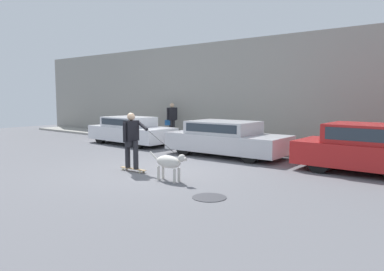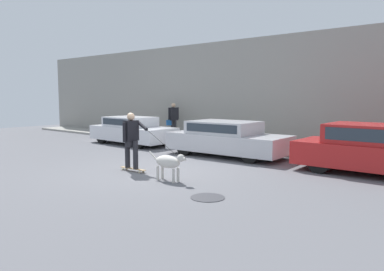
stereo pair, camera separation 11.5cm
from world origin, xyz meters
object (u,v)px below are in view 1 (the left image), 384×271
object	(u,v)px
parked_car_0	(131,131)
skateboarder	(132,138)
parked_car_1	(226,139)
pedestrian_with_bag	(172,118)
fire_hydrant	(112,131)
dog	(169,162)
parked_car_2	(378,150)

from	to	relation	value
parked_car_0	skateboarder	world-z (taller)	skateboarder
parked_car_0	parked_car_1	size ratio (longest dim) A/B	0.95
parked_car_0	parked_car_1	bearing A→B (deg)	1.54
parked_car_0	pedestrian_with_bag	distance (m)	2.37
parked_car_1	pedestrian_with_bag	size ratio (longest dim) A/B	2.60
parked_car_1	fire_hydrant	size ratio (longest dim) A/B	5.85
fire_hydrant	skateboarder	bearing A→B (deg)	-34.79
skateboarder	fire_hydrant	world-z (taller)	skateboarder
parked_car_1	dog	xyz separation A→B (m)	(1.14, -4.23, -0.14)
parked_car_0	dog	size ratio (longest dim) A/B	3.36
parked_car_2	fire_hydrant	distance (m)	12.50
pedestrian_with_bag	parked_car_1	bearing A→B (deg)	175.79
dog	skateboarder	xyz separation A→B (m)	(-1.68, 0.24, 0.47)
parked_car_2	pedestrian_with_bag	xyz separation A→B (m)	(-9.74, 2.30, 0.38)
dog	fire_hydrant	distance (m)	10.00
parked_car_0	dog	bearing A→B (deg)	-32.45
parked_car_2	pedestrian_with_bag	world-z (taller)	pedestrian_with_bag
parked_car_0	skateboarder	size ratio (longest dim) A/B	1.66
parked_car_0	pedestrian_with_bag	xyz separation A→B (m)	(0.37, 2.30, 0.45)
skateboarder	fire_hydrant	bearing A→B (deg)	142.72
parked_car_1	pedestrian_with_bag	bearing A→B (deg)	152.08
parked_car_0	skateboarder	bearing A→B (deg)	-39.47
parked_car_1	pedestrian_with_bag	xyz separation A→B (m)	(-4.75, 2.30, 0.44)
pedestrian_with_bag	skateboarder	bearing A→B (deg)	145.47
dog	fire_hydrant	bearing A→B (deg)	149.18
dog	parked_car_1	bearing A→B (deg)	104.74
parked_car_1	parked_car_0	bearing A→B (deg)	177.88
skateboarder	pedestrian_with_bag	world-z (taller)	pedestrian_with_bag
skateboarder	pedestrian_with_bag	xyz separation A→B (m)	(-4.22, 6.29, 0.10)
parked_car_0	parked_car_1	distance (m)	5.12
dog	fire_hydrant	size ratio (longest dim) A/B	1.66
skateboarder	fire_hydrant	size ratio (longest dim) A/B	3.36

